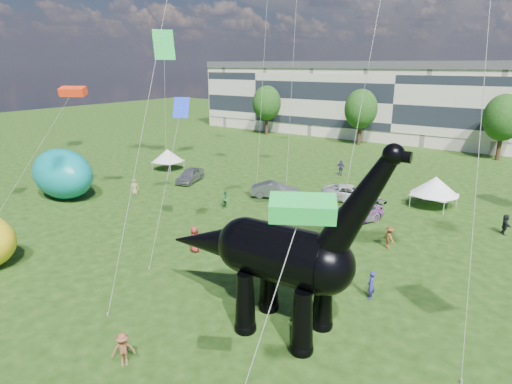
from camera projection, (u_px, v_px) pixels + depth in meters
The scene contains 15 objects.
ground at pixel (178, 328), 21.43m from camera, with size 220.00×220.00×0.00m, color #16330C.
terrace_row at pixel (403, 105), 72.70m from camera, with size 78.00×11.00×12.00m, color beige.
tree_far_left at pixel (267, 100), 77.66m from camera, with size 5.20×5.20×9.44m.
tree_mid_left at pixel (361, 106), 67.76m from camera, with size 5.20×5.20×9.44m.
tree_mid_right at pixel (504, 114), 56.76m from camera, with size 5.20×5.20×9.44m.
dinosaur_sculpture at pixel (275, 256), 20.54m from camera, with size 12.46×3.55×10.19m.
car_silver at pixel (190, 175), 47.59m from camera, with size 1.83×4.54×1.55m, color #A7A8AC.
car_grey at pixel (275, 190), 42.00m from camera, with size 1.62×4.64×1.53m, color slate.
car_white at pixel (351, 193), 40.98m from camera, with size 2.51×5.45×1.51m, color white.
car_dark at pixel (353, 213), 35.39m from camera, with size 2.34×5.75×1.67m, color #595960.
gazebo_near at pixel (435, 186), 38.81m from camera, with size 4.77×4.77×2.90m.
gazebo_left at pixel (168, 155), 52.71m from camera, with size 4.19×4.19×2.59m.
inflatable_teal at pixel (62, 174), 41.60m from camera, with size 7.74×4.84×4.84m, color #0B8488.
visitors at pixel (328, 221), 33.62m from camera, with size 41.70×37.18×1.90m.
kites at pixel (457, 16), 18.96m from camera, with size 60.18×52.11×27.44m.
Camera 1 is at (13.87, -12.94, 12.70)m, focal length 30.00 mm.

